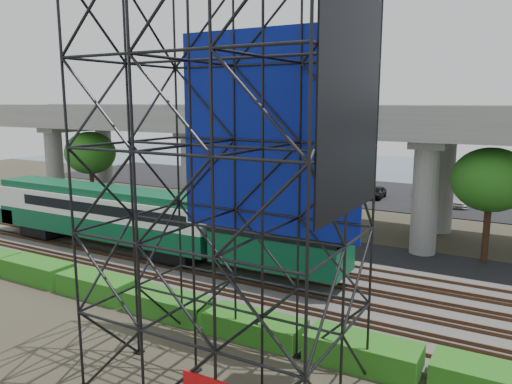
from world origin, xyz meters
The scene contains 13 objects.
ground centered at (0.00, 0.00, 0.00)m, with size 140.00×140.00×0.00m, color #474233.
ballast_bed centered at (0.00, 2.00, 0.10)m, with size 90.00×12.00×0.20m, color slate.
service_road centered at (0.00, 10.50, 0.04)m, with size 90.00×5.00×0.08m, color black.
parking_lot centered at (0.00, 34.00, 0.04)m, with size 90.00×18.00×0.08m, color black.
harbor_water centered at (0.00, 56.00, 0.01)m, with size 140.00×40.00×0.03m, color #3F5568.
rail_tracks centered at (0.00, 2.00, 0.28)m, with size 90.00×9.52×0.16m.
commuter_train centered at (-7.84, 2.00, 2.88)m, with size 29.30×3.06×4.30m.
overpass centered at (-0.09, 16.00, 8.21)m, with size 80.00×12.00×12.40m.
scaffold_tower centered at (6.92, -7.98, 7.47)m, with size 9.36×6.36×15.00m.
hedge_strip centered at (1.01, -4.30, 0.56)m, with size 34.60×1.80×1.20m.
trees centered at (-4.67, 16.17, 5.57)m, with size 40.94×16.94×7.69m.
suv centered at (-13.21, 9.78, 0.75)m, with size 2.24×4.86×1.35m, color black.
parked_cars centered at (0.28, 33.45, 0.70)m, with size 34.84×9.63×1.31m.
Camera 1 is at (16.46, -22.70, 10.54)m, focal length 35.00 mm.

